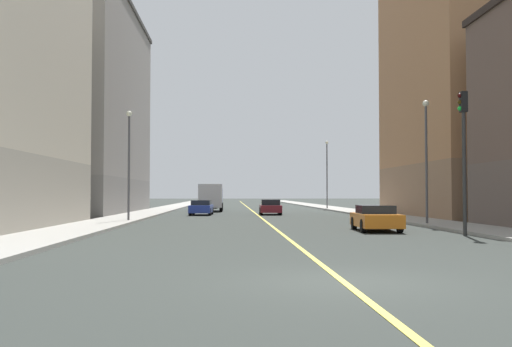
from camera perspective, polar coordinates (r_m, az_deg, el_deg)
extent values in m
plane|color=#2F3431|center=(12.24, 8.61, -10.58)|extent=(400.00, 400.00, 0.00)
cube|color=#9E9B93|center=(62.11, 8.76, -3.61)|extent=(3.28, 168.00, 0.15)
cube|color=#9E9B93|center=(61.36, -9.65, -3.62)|extent=(3.28, 168.00, 0.15)
cube|color=#E5D14C|center=(60.95, -0.38, -3.73)|extent=(0.16, 154.00, 0.01)
cube|color=#8F6B4F|center=(47.41, 19.89, -1.65)|extent=(8.55, 17.24, 4.07)
cube|color=#A8754C|center=(48.81, 19.73, 11.86)|extent=(8.55, 17.24, 18.73)
cube|color=slate|center=(55.35, -16.65, -2.17)|extent=(8.55, 23.80, 3.20)
cube|color=gray|center=(56.12, -16.55, 7.59)|extent=(8.55, 23.80, 15.82)
cube|color=#3B3937|center=(58.01, -16.47, 15.51)|extent=(8.85, 24.10, 0.40)
cylinder|color=#2D2D2D|center=(26.41, 20.04, -0.02)|extent=(0.16, 0.16, 5.38)
cube|color=black|center=(26.70, 19.95, 6.73)|extent=(0.28, 0.32, 0.90)
sphere|color=#320404|center=(26.68, 19.63, 7.32)|extent=(0.20, 0.20, 0.20)
sphere|color=#352204|center=(26.64, 19.64, 6.72)|extent=(0.20, 0.20, 0.20)
sphere|color=green|center=(26.60, 19.64, 6.12)|extent=(0.20, 0.20, 0.20)
cylinder|color=#4C4C51|center=(33.95, 16.61, 0.87)|extent=(0.14, 0.14, 6.68)
sphere|color=#EAEACC|center=(34.30, 16.55, 6.71)|extent=(0.36, 0.36, 0.36)
cylinder|color=#4C4C51|center=(37.43, -12.56, 0.56)|extent=(0.14, 0.14, 6.65)
sphere|color=#EAEACC|center=(37.74, -12.51, 5.83)|extent=(0.36, 0.36, 0.36)
cylinder|color=#4C4C51|center=(66.44, 7.09, -0.24)|extent=(0.14, 0.14, 7.43)
sphere|color=#EAEACC|center=(66.67, 7.07, 3.08)|extent=(0.36, 0.36, 0.36)
cube|color=#23389E|center=(49.10, -5.47, -3.52)|extent=(1.95, 4.32, 0.63)
cube|color=black|center=(49.10, -5.46, -2.90)|extent=(1.66, 2.26, 0.42)
cylinder|color=black|center=(50.50, -6.26, -3.72)|extent=(0.24, 0.65, 0.64)
cylinder|color=black|center=(50.36, -4.41, -3.73)|extent=(0.24, 0.65, 0.64)
cylinder|color=black|center=(47.88, -6.58, -3.81)|extent=(0.24, 0.65, 0.64)
cylinder|color=black|center=(47.73, -4.63, -3.82)|extent=(0.24, 0.65, 0.64)
cube|color=white|center=(71.90, -4.55, -3.01)|extent=(1.78, 4.43, 0.70)
cube|color=black|center=(71.86, -4.55, -2.57)|extent=(1.55, 2.25, 0.43)
cylinder|color=black|center=(73.31, -5.12, -3.19)|extent=(0.23, 0.64, 0.64)
cylinder|color=black|center=(73.25, -3.88, -3.19)|extent=(0.23, 0.64, 0.64)
cylinder|color=black|center=(70.58, -5.24, -3.23)|extent=(0.23, 0.64, 0.64)
cylinder|color=black|center=(70.51, -3.96, -3.24)|extent=(0.23, 0.64, 0.64)
cube|color=maroon|center=(49.97, 1.44, -3.52)|extent=(1.93, 4.53, 0.60)
cube|color=black|center=(49.90, 1.44, -2.88)|extent=(1.65, 2.31, 0.51)
cylinder|color=black|center=(51.34, 0.45, -3.70)|extent=(0.24, 0.65, 0.64)
cylinder|color=black|center=(51.41, 2.29, -3.70)|extent=(0.24, 0.65, 0.64)
cylinder|color=black|center=(48.56, 0.53, -3.80)|extent=(0.24, 0.65, 0.64)
cylinder|color=black|center=(48.64, 2.48, -3.79)|extent=(0.24, 0.65, 0.64)
cube|color=orange|center=(28.65, 11.85, -4.56)|extent=(2.05, 4.15, 0.63)
cube|color=black|center=(28.72, 11.81, -3.52)|extent=(1.72, 1.91, 0.41)
cylinder|color=black|center=(29.74, 9.73, -4.89)|extent=(0.25, 0.65, 0.64)
cylinder|color=black|center=(30.07, 12.96, -4.84)|extent=(0.25, 0.65, 0.64)
cylinder|color=black|center=(27.25, 10.64, -5.15)|extent=(0.25, 0.65, 0.64)
cylinder|color=black|center=(27.62, 14.14, -5.08)|extent=(0.25, 0.65, 0.64)
cube|color=navy|center=(62.07, -4.41, -2.43)|extent=(2.31, 2.00, 2.05)
cube|color=silver|center=(58.28, -4.53, -2.23)|extent=(2.31, 4.72, 2.32)
cylinder|color=black|center=(61.77, -5.41, -3.29)|extent=(0.30, 0.90, 0.90)
cylinder|color=black|center=(61.70, -3.45, -3.29)|extent=(0.30, 0.90, 0.90)
cylinder|color=black|center=(57.34, -5.63, -3.38)|extent=(0.30, 0.90, 0.90)
cylinder|color=black|center=(57.27, -3.51, -3.39)|extent=(0.30, 0.90, 0.90)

